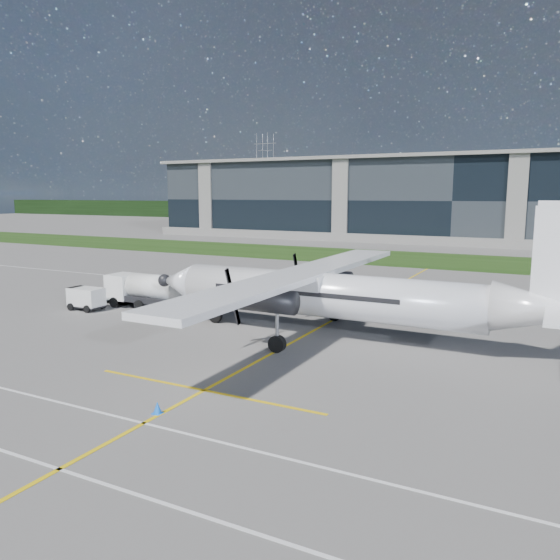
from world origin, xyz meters
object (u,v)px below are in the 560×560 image
Objects in this scene: turboprop_aircraft at (340,270)px; safety_cone_nose_port at (163,321)px; baggage_tug at (86,299)px; safety_cone_portwing at (157,408)px; ground_crew_person at (163,297)px; safety_cone_nose_stbd at (194,311)px; pylon_west at (265,176)px; safety_cone_fwd at (148,310)px; safety_cone_stbdwing at (370,294)px; fuel_tanker_truck at (141,290)px.

turboprop_aircraft is 56.41× the size of safety_cone_nose_port.
baggage_tug is 22.16m from safety_cone_portwing.
safety_cone_nose_port is at bearing -154.24° from ground_crew_person.
baggage_tug is at bearing -177.10° from turboprop_aircraft.
turboprop_aircraft is 13.28× the size of ground_crew_person.
turboprop_aircraft reaches higher than safety_cone_nose_stbd.
pylon_west is 60.00× the size of safety_cone_fwd.
turboprop_aircraft reaches higher than safety_cone_portwing.
fuel_tanker_truck is at bearing -139.50° from safety_cone_stbdwing.
safety_cone_nose_port is at bearing -169.51° from turboprop_aircraft.
baggage_tug is at bearing -140.08° from fuel_tanker_truck.
safety_cone_nose_port is at bearing -36.26° from fuel_tanker_truck.
safety_cone_fwd is at bearing 11.95° from baggage_tug.
pylon_west reaches higher than turboprop_aircraft.
baggage_tug is at bearing -168.05° from safety_cone_fwd.
safety_cone_portwing is 19.11m from safety_cone_fwd.
safety_cone_stbdwing is 1.00× the size of safety_cone_nose_port.
safety_cone_portwing is at bearing -58.34° from safety_cone_nose_stbd.
ground_crew_person is 4.25× the size of safety_cone_nose_port.
turboprop_aircraft is at bearing -79.33° from safety_cone_stbdwing.
fuel_tanker_truck is 5.29m from safety_cone_nose_stbd.
fuel_tanker_truck is (-17.01, 1.60, -2.90)m from turboprop_aircraft.
fuel_tanker_truck is at bearing -64.56° from pylon_west.
safety_cone_stbdwing is at bearing 90.65° from safety_cone_portwing.
safety_cone_portwing is (0.32, -28.04, 0.00)m from safety_cone_stbdwing.
fuel_tanker_truck reaches higher than safety_cone_portwing.
turboprop_aircraft reaches higher than safety_cone_stbdwing.
safety_cone_stbdwing is 28.04m from safety_cone_portwing.
turboprop_aircraft is (85.16, -144.87, -10.77)m from pylon_west.
turboprop_aircraft is 12.56m from safety_cone_nose_stbd.
pylon_west is 60.00× the size of safety_cone_stbdwing.
pylon_west reaches higher than fuel_tanker_truck.
safety_cone_nose_port is 1.00× the size of safety_cone_fwd.
turboprop_aircraft is 10.04× the size of baggage_tug.
fuel_tanker_truck is at bearing 39.92° from baggage_tug.
baggage_tug is 1.32× the size of ground_crew_person.
pylon_west is 1.06× the size of turboprop_aircraft.
safety_cone_portwing is at bearing -62.48° from pylon_west.
safety_cone_stbdwing is (12.12, 12.52, -0.81)m from ground_crew_person.
pylon_west is 168.39m from turboprop_aircraft.
ground_crew_person is 1.60m from safety_cone_fwd.
safety_cone_fwd is (-0.36, -1.34, -0.81)m from ground_crew_person.
turboprop_aircraft is 56.41× the size of safety_cone_stbdwing.
safety_cone_stbdwing is 15.59m from safety_cone_nose_stbd.
fuel_tanker_truck is 14.24× the size of safety_cone_portwing.
baggage_tug is 23.03m from safety_cone_stbdwing.
safety_cone_nose_port is at bearing -89.99° from safety_cone_nose_stbd.
safety_cone_nose_stbd is (-0.00, 3.51, 0.00)m from safety_cone_nose_port.
ground_crew_person reaches higher than safety_cone_nose_stbd.
safety_cone_nose_port is (5.17, -3.79, -1.08)m from fuel_tanker_truck.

